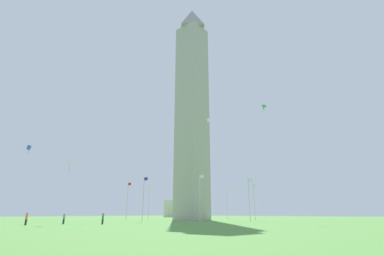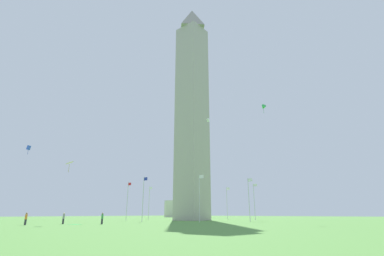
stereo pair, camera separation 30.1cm
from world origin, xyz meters
name	(u,v)px [view 1 (the left image)]	position (x,y,z in m)	size (l,w,h in m)	color
ground_plane	(192,220)	(0.00, 0.00, 0.00)	(260.00, 260.00, 0.00)	#548C3D
obelisk_monument	(192,103)	(0.00, 0.00, 30.44)	(6.70, 6.70, 60.88)	#A8A399
flagpole_n	(249,197)	(15.79, 0.00, 4.88)	(1.12, 0.14, 8.96)	silver
flagpole_ne	(254,200)	(11.18, 11.12, 4.88)	(1.12, 0.14, 8.96)	silver
flagpole_e	(227,202)	(0.05, 15.73, 4.88)	(1.12, 0.14, 8.96)	silver
flagpole_se	(187,202)	(-11.07, 11.12, 4.88)	(1.12, 0.14, 8.96)	silver
flagpole_s	(149,201)	(-15.68, 0.00, 4.88)	(1.12, 0.14, 8.96)	silver
flagpole_sw	(127,199)	(-11.07, -11.12, 4.88)	(1.12, 0.14, 8.96)	silver
flagpole_w	(143,197)	(0.05, -15.73, 4.88)	(1.12, 0.14, 8.96)	silver
flagpole_nw	(200,196)	(11.18, -11.12, 4.88)	(1.12, 0.14, 8.96)	silver
person_gray_shirt	(64,218)	(0.23, -32.06, 0.86)	(0.32, 0.32, 1.73)	#2D2D38
person_orange_shirt	(26,219)	(0.05, -37.53, 0.87)	(0.32, 0.32, 1.74)	#2D2D38
person_green_shirt	(103,219)	(5.56, -28.55, 0.86)	(0.32, 0.32, 1.72)	#2D2D38
kite_yellow_diamond	(70,163)	(1.78, -33.00, 9.36)	(1.35, 1.29, 1.79)	yellow
kite_white_box	(208,120)	(7.39, -2.74, 23.29)	(0.54, 0.90, 1.74)	white
kite_blue_box	(29,148)	(-5.23, -36.93, 12.25)	(0.70, 0.61, 1.57)	blue
kite_green_delta	(264,107)	(21.11, -1.05, 23.72)	(1.67, 1.64, 2.09)	green
distant_building	(187,209)	(-42.59, 47.68, 3.76)	(19.66, 10.25, 7.53)	beige
picnic_blanket_near_first_person	(76,224)	(3.04, -31.50, 0.01)	(1.80, 1.40, 0.01)	green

